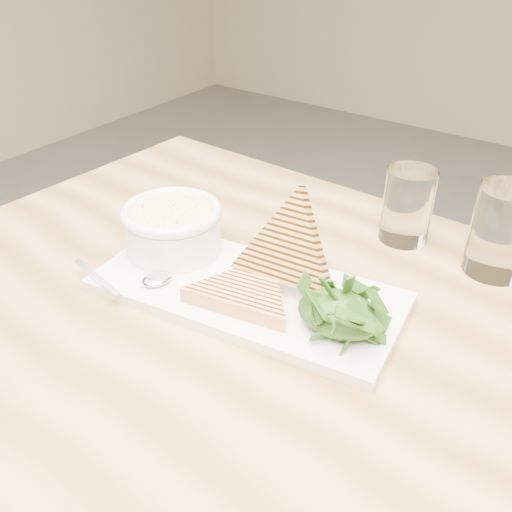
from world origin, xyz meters
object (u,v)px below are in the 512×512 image
Objects in this scene: soup_bowl at (173,233)px; glass_far at (502,231)px; platter at (247,292)px; table_top at (291,338)px; glass_near at (408,205)px.

soup_bowl is 0.43m from glass_far.
platter is 0.34m from glass_far.
soup_bowl is 1.07× the size of glass_far.
platter is 3.18× the size of glass_far.
glass_near is at bearing 84.83° from table_top.
table_top is at bearing -95.17° from glass_near.
glass_far is at bearing 31.78° from soup_bowl.
platter is 2.98× the size of soup_bowl.
table_top is 9.03× the size of glass_far.
soup_bowl reaches higher than table_top.
platter is 0.27m from glass_near.
glass_near is 0.89× the size of glass_far.
platter is at bearing -133.92° from glass_far.
glass_far reaches higher than table_top.
glass_far is (0.37, 0.23, 0.02)m from soup_bowl.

